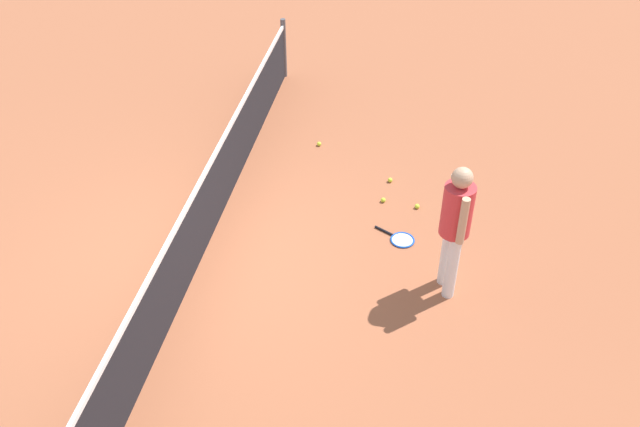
# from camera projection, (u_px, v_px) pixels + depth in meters

# --- Properties ---
(ground_plane) EXTENTS (40.00, 40.00, 0.00)m
(ground_plane) POSITION_uv_depth(u_px,v_px,m) (201.00, 257.00, 8.41)
(ground_plane) COLOR #9E5638
(court_net) EXTENTS (10.09, 0.09, 1.07)m
(court_net) POSITION_uv_depth(u_px,v_px,m) (197.00, 226.00, 8.10)
(court_net) COLOR #4C4C51
(court_net) RESTS_ON ground_plane
(player_near_side) EXTENTS (0.52, 0.42, 1.70)m
(player_near_side) POSITION_uv_depth(u_px,v_px,m) (455.00, 221.00, 7.36)
(player_near_side) COLOR white
(player_near_side) RESTS_ON ground_plane
(tennis_racket_near_player) EXTENTS (0.44, 0.59, 0.03)m
(tennis_racket_near_player) POSITION_uv_depth(u_px,v_px,m) (401.00, 239.00, 8.66)
(tennis_racket_near_player) COLOR blue
(tennis_racket_near_player) RESTS_ON ground_plane
(tennis_ball_near_player) EXTENTS (0.07, 0.07, 0.07)m
(tennis_ball_near_player) POSITION_uv_depth(u_px,v_px,m) (417.00, 206.00, 9.17)
(tennis_ball_near_player) COLOR #C6E033
(tennis_ball_near_player) RESTS_ON ground_plane
(tennis_ball_by_net) EXTENTS (0.07, 0.07, 0.07)m
(tennis_ball_by_net) POSITION_uv_depth(u_px,v_px,m) (383.00, 200.00, 9.28)
(tennis_ball_by_net) COLOR #C6E033
(tennis_ball_by_net) RESTS_ON ground_plane
(tennis_ball_baseline) EXTENTS (0.07, 0.07, 0.07)m
(tennis_ball_baseline) POSITION_uv_depth(u_px,v_px,m) (390.00, 180.00, 9.66)
(tennis_ball_baseline) COLOR #C6E033
(tennis_ball_baseline) RESTS_ON ground_plane
(tennis_ball_stray_left) EXTENTS (0.07, 0.07, 0.07)m
(tennis_ball_stray_left) POSITION_uv_depth(u_px,v_px,m) (319.00, 144.00, 10.41)
(tennis_ball_stray_left) COLOR #C6E033
(tennis_ball_stray_left) RESTS_ON ground_plane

